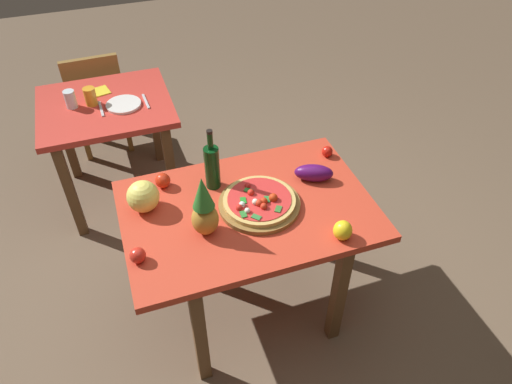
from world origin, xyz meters
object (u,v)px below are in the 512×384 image
background_table (108,121)px  pineapple_left (204,209)px  fork_utensil (101,109)px  pizza_board (259,204)px  eggplant (314,173)px  drinking_glass_juice (90,96)px  melon (143,196)px  tomato_by_bottle (138,255)px  tomato_at_corner (327,151)px  dinner_plate (124,104)px  knife_utensil (146,101)px  tomato_beside_pepper (163,181)px  pizza (259,200)px  dining_chair (97,97)px  drinking_glass_water (70,99)px  display_table (248,222)px  napkin_folded (98,92)px  wine_bottle (212,166)px  bell_pepper (343,230)px

background_table → pineapple_left: pineapple_left is taller
fork_utensil → pizza_board: bearing=-62.8°
eggplant → drinking_glass_juice: drinking_glass_juice is taller
melon → tomato_by_bottle: bearing=-104.1°
pizza_board → pineapple_left: bearing=-164.4°
tomato_at_corner → dinner_plate: (-0.99, 0.90, -0.02)m
knife_utensil → drinking_glass_juice: bearing=163.5°
eggplant → tomato_beside_pepper: eggplant is taller
background_table → pizza: 1.38m
dining_chair → melon: 1.69m
drinking_glass_water → knife_utensil: size_ratio=0.63×
pizza_board → fork_utensil: pizza_board is taller
pizza_board → knife_utensil: 1.21m
pizza_board → pizza: (-0.00, -0.00, 0.03)m
pineapple_left → tomato_beside_pepper: pineapple_left is taller
background_table → melon: size_ratio=5.33×
eggplant → knife_utensil: (-0.70, 1.06, -0.04)m
tomato_by_bottle → pizza: bearing=14.1°
tomato_at_corner → knife_utensil: tomato_at_corner is taller
pizza → drinking_glass_juice: drinking_glass_juice is taller
pineapple_left → melon: bearing=134.5°
display_table → dining_chair: dining_chair is taller
dinner_plate → eggplant: bearing=-51.5°
display_table → fork_utensil: bearing=117.3°
napkin_folded → drinking_glass_water: bearing=-141.3°
pizza → tomato_at_corner: pizza is taller
background_table → pizza_board: pizza_board is taller
pizza_board → melon: bearing=162.6°
knife_utensil → pineapple_left: bearing=-89.2°
fork_utensil → wine_bottle: bearing=-65.0°
pineapple_left → knife_utensil: 1.25m
dining_chair → pineapple_left: bearing=99.6°
tomato_at_corner → drinking_glass_juice: bearing=140.5°
tomato_by_bottle → tomato_beside_pepper: (0.20, 0.46, 0.00)m
pizza → fork_utensil: pizza is taller
display_table → bell_pepper: size_ratio=12.63×
wine_bottle → tomato_by_bottle: size_ratio=4.78×
background_table → knife_utensil: size_ratio=4.64×
pizza_board → melon: melon is taller
pizza → eggplant: size_ratio=1.77×
pineapple_left → drinking_glass_juice: bearing=107.2°
dining_chair → tomato_at_corner: (1.16, -1.56, 0.31)m
wine_bottle → dinner_plate: size_ratio=1.55×
dining_chair → pizza_board: bearing=108.5°
dinner_plate → drinking_glass_water: bearing=164.2°
pineapple_left → bell_pepper: pineapple_left is taller
tomato_at_corner → tomato_beside_pepper: tomato_beside_pepper is taller
tomato_beside_pepper → napkin_folded: bearing=102.1°
napkin_folded → dinner_plate: bearing=-58.0°
display_table → melon: 0.53m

